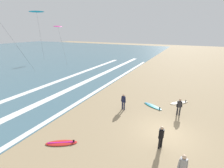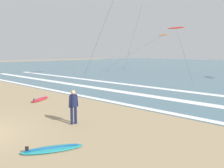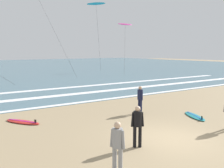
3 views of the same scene
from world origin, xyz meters
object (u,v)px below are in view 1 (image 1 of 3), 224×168
surfer_mid_group (161,135)px  surfer_left_far (179,105)px  surfer_background_far (123,100)px  surfboard_foreground_flat (61,143)px  surfboard_left_pile (179,103)px  surfer_foreground_main (183,166)px  kite_cyan_high_left (36,12)px  kite_magenta_distant_high (58,27)px  surfboard_right_spare (153,106)px

surfer_mid_group → surfer_left_far: (4.96, -0.66, 0.00)m
surfer_background_far → surfboard_foreground_flat: surfer_background_far is taller
surfboard_left_pile → surfboard_foreground_flat: bearing=147.5°
surfer_left_far → surfer_foreground_main: same height
surfboard_left_pile → surfer_left_far: bearing=-177.4°
kite_cyan_high_left → surfer_background_far: bearing=-116.2°
surfer_left_far → surfer_background_far: bearing=105.0°
kite_cyan_high_left → kite_magenta_distant_high: size_ratio=1.33×
surfer_left_far → kite_cyan_high_left: (11.35, 30.41, 10.00)m
surfer_background_far → surfer_foreground_main: size_ratio=1.00×
surfboard_right_spare → kite_cyan_high_left: size_ratio=0.19×
surfer_background_far → surfboard_left_pile: 6.19m
surfboard_right_spare → surfboard_left_pile: bearing=-48.5°
surfer_foreground_main → surfer_left_far: bearing=5.8°
surfer_foreground_main → surfboard_left_pile: size_ratio=0.83×
surfer_background_far → kite_magenta_distant_high: size_ratio=0.19×
kite_magenta_distant_high → surfer_foreground_main: bearing=-127.8°
kite_cyan_high_left → surfer_mid_group: bearing=-118.7°
surfer_foreground_main → kite_magenta_distant_high: size_ratio=0.19×
surfer_left_far → surfboard_right_spare: size_ratio=0.74×
surfer_mid_group → surfboard_left_pile: surfer_mid_group is taller
surfboard_right_spare → kite_cyan_high_left: 31.91m
surfer_left_far → surfboard_left_pile: 2.82m
surfer_foreground_main → surfboard_foreground_flat: surfer_foreground_main is taller
surfer_mid_group → surfboard_right_spare: (5.60, 1.74, -0.91)m
surfboard_left_pile → kite_cyan_high_left: size_ratio=0.17×
surfer_background_far → surfboard_right_spare: surfer_background_far is taller
surfer_foreground_main → surfboard_foreground_flat: size_ratio=0.76×
surfer_left_far → kite_magenta_distant_high: (17.79, 31.15, 7.22)m
surfer_left_far → kite_cyan_high_left: bearing=69.5°
surfboard_left_pile → surfboard_foreground_flat: 12.12m
surfer_left_far → kite_magenta_distant_high: size_ratio=0.19×
surfer_mid_group → surfboard_foreground_flat: 6.57m
surfer_background_far → surfer_foreground_main: bearing=-135.5°
surfer_background_far → surfer_left_far: bearing=-75.0°
surfboard_left_pile → surfboard_foreground_flat: (-10.21, 6.52, 0.00)m
surfer_foreground_main → kite_cyan_high_left: 37.41m
surfboard_right_spare → kite_cyan_high_left: bearing=69.1°
surfboard_foreground_flat → surfboard_right_spare: (8.19, -4.23, 0.00)m
surfer_foreground_main → kite_cyan_high_left: size_ratio=0.14×
surfer_mid_group → surfer_left_far: size_ratio=1.00×
surfboard_right_spare → kite_magenta_distant_high: (17.14, 28.75, 8.13)m
surfer_background_far → surfboard_foreground_flat: 6.59m
surfer_mid_group → surfer_foreground_main: bearing=-144.6°
kite_cyan_high_left → kite_magenta_distant_high: bearing=6.6°
surfer_mid_group → kite_magenta_distant_high: size_ratio=0.19×
surfboard_left_pile → kite_magenta_distant_high: bearing=64.0°
surfer_foreground_main → surfer_background_far: bearing=44.5°
kite_cyan_high_left → surfboard_left_pile: bearing=-106.0°
surfboard_left_pile → surfboard_right_spare: same height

